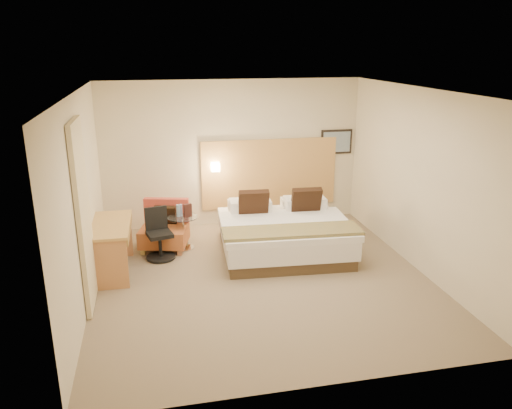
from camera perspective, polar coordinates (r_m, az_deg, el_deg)
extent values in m
cube|color=#776650|center=(7.42, 0.68, -8.50)|extent=(4.80, 5.00, 0.02)
cube|color=white|center=(6.68, 0.77, 12.92)|extent=(4.80, 5.00, 0.02)
cube|color=beige|center=(9.32, -2.68, 5.83)|extent=(4.80, 0.02, 2.70)
cube|color=beige|center=(4.66, 7.55, -6.78)|extent=(4.80, 0.02, 2.70)
cube|color=beige|center=(6.84, -19.40, 0.38)|extent=(0.02, 5.00, 2.70)
cube|color=beige|center=(7.80, 18.28, 2.58)|extent=(0.02, 5.00, 2.70)
cube|color=tan|center=(9.51, 1.56, 3.61)|extent=(2.60, 0.04, 1.30)
cube|color=black|center=(9.79, 9.17, 7.09)|extent=(0.62, 0.03, 0.47)
cube|color=#748B9F|center=(9.77, 9.21, 7.07)|extent=(0.54, 0.01, 0.39)
cylinder|color=silver|center=(9.23, -4.72, 4.40)|extent=(0.02, 0.12, 0.02)
cube|color=#FFEDC6|center=(9.17, -4.68, 4.31)|extent=(0.15, 0.15, 0.15)
cube|color=beige|center=(6.63, -19.10, -1.29)|extent=(0.06, 0.90, 2.42)
cylinder|color=#87ACD0|center=(8.33, -8.88, -0.70)|extent=(0.08, 0.08, 0.20)
cylinder|color=#8EA3DC|center=(8.35, -8.62, -0.66)|extent=(0.08, 0.08, 0.20)
cube|color=#3A1B18|center=(8.29, -7.81, -0.68)|extent=(0.14, 0.09, 0.22)
cube|color=#473523|center=(8.34, 3.06, -4.71)|extent=(2.06, 2.06, 0.18)
cube|color=white|center=(8.25, 3.09, -3.17)|extent=(2.12, 2.12, 0.30)
cube|color=white|center=(7.93, 3.51, -2.53)|extent=(2.15, 1.57, 0.10)
cube|color=silver|center=(8.79, -0.90, -0.17)|extent=(0.72, 0.42, 0.18)
cube|color=white|center=(8.95, 5.20, 0.11)|extent=(0.72, 0.42, 0.18)
cube|color=white|center=(8.51, -0.67, -0.06)|extent=(0.72, 0.42, 0.18)
cube|color=white|center=(8.68, 5.61, 0.22)|extent=(0.72, 0.42, 0.18)
cube|color=black|center=(8.30, -0.29, 0.06)|extent=(0.52, 0.30, 0.51)
cube|color=black|center=(8.47, 5.75, 0.32)|extent=(0.52, 0.30, 0.51)
cube|color=gold|center=(7.53, 4.13, -3.04)|extent=(2.13, 0.68, 0.05)
cube|color=tan|center=(8.40, -12.77, -5.28)|extent=(0.09, 0.09, 0.09)
cube|color=#9F684B|center=(8.27, -8.69, -5.41)|extent=(0.09, 0.09, 0.09)
cube|color=#AA8250|center=(8.88, -11.93, -3.95)|extent=(0.09, 0.09, 0.09)
cube|color=tan|center=(8.75, -8.07, -4.05)|extent=(0.09, 0.09, 0.09)
cube|color=#B65F30|center=(8.50, -10.44, -3.48)|extent=(0.90, 0.83, 0.28)
cube|color=#BE4033|center=(8.64, -10.19, -0.66)|extent=(0.76, 0.29, 0.43)
cube|color=black|center=(8.56, -10.31, -1.30)|extent=(0.39, 0.26, 0.37)
cylinder|color=silver|center=(8.54, -8.23, -4.90)|extent=(0.44, 0.44, 0.02)
cylinder|color=silver|center=(8.44, -8.31, -3.18)|extent=(0.05, 0.05, 0.53)
cylinder|color=silver|center=(8.35, -8.39, -1.42)|extent=(0.65, 0.65, 0.01)
cube|color=tan|center=(7.64, -16.34, -2.27)|extent=(0.59, 1.25, 0.04)
cube|color=#BC7C49|center=(7.24, -16.46, -6.68)|extent=(0.52, 0.05, 0.73)
cube|color=#C27A4C|center=(8.31, -15.78, -3.43)|extent=(0.52, 0.05, 0.73)
cube|color=#A78241|center=(7.66, -15.90, -2.83)|extent=(0.49, 1.16, 0.10)
cylinder|color=black|center=(8.20, -10.81, -5.91)|extent=(0.55, 0.55, 0.04)
cylinder|color=black|center=(8.12, -10.89, -4.64)|extent=(0.06, 0.06, 0.36)
cube|color=black|center=(8.05, -10.97, -3.36)|extent=(0.45, 0.45, 0.06)
cube|color=black|center=(8.13, -11.36, -1.50)|extent=(0.36, 0.12, 0.37)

